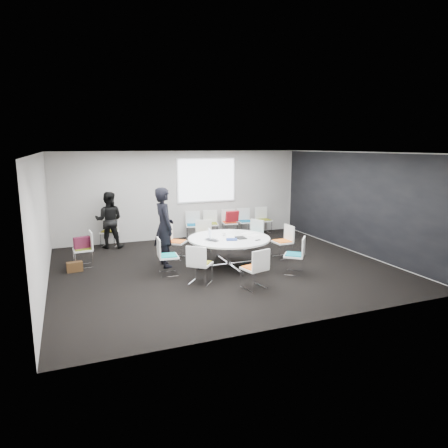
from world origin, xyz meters
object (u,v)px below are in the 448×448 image
object	(u,v)px
chair_ring_b	(253,241)
chair_ring_f	(200,272)
chair_ring_e	(168,263)
chair_ring_c	(204,242)
chair_ring_g	(255,276)
conference_table	(229,246)
chair_ring_d	(176,248)
chair_back_b	(211,229)
laptop	(213,240)
chair_ring_a	(283,248)
chair_person_back	(110,237)
person_back	(109,220)
brown_bag	(75,267)
chair_back_a	(193,231)
person_main	(164,227)
maroon_bag	(82,242)
cup	(224,234)
chair_back_e	(263,225)
chair_ring_h	(294,262)
chair_back_d	(245,227)
chair_spare_left	(84,256)

from	to	relation	value
chair_ring_b	chair_ring_f	distance (m)	3.10
chair_ring_e	chair_ring_c	bearing A→B (deg)	143.28
chair_ring_g	conference_table	bearing A→B (deg)	72.35
chair_ring_d	chair_back_b	size ratio (longest dim) A/B	1.00
chair_ring_f	laptop	size ratio (longest dim) A/B	2.46
chair_ring_a	chair_person_back	world-z (taller)	same
chair_ring_c	person_back	bearing A→B (deg)	-13.77
chair_ring_g	chair_back_b	distance (m)	4.91
brown_bag	chair_back_a	bearing A→B (deg)	31.33
chair_back_b	person_back	distance (m)	3.26
chair_person_back	person_main	bearing A→B (deg)	136.36
chair_ring_d	chair_person_back	xyz separation A→B (m)	(-1.51, 2.00, 0.00)
chair_ring_f	laptop	distance (m)	1.16
chair_ring_a	maroon_bag	world-z (taller)	chair_ring_a
chair_person_back	cup	xyz separation A→B (m)	(2.52, -2.92, 0.50)
chair_ring_f	laptop	bearing A→B (deg)	94.72
chair_back_e	laptop	world-z (taller)	chair_back_e
chair_ring_e	chair_person_back	xyz separation A→B (m)	(-0.97, 3.27, 0.00)
chair_ring_a	brown_bag	bearing A→B (deg)	78.91
chair_back_e	maroon_bag	size ratio (longest dim) A/B	2.20
cup	chair_ring_c	bearing A→B (deg)	94.45
maroon_bag	conference_table	bearing A→B (deg)	-20.67
chair_back_e	chair_person_back	distance (m)	5.11
conference_table	chair_ring_h	bearing A→B (deg)	-42.99
chair_back_a	conference_table	bearing A→B (deg)	101.22
maroon_bag	chair_back_d	bearing A→B (deg)	19.30
chair_ring_e	chair_back_b	world-z (taller)	same
chair_back_d	chair_ring_d	bearing A→B (deg)	38.39
chair_spare_left	chair_ring_c	bearing A→B (deg)	-89.93
person_main	person_back	world-z (taller)	person_main
person_main	chair_back_e	bearing A→B (deg)	-62.71
chair_ring_e	laptop	world-z (taller)	chair_ring_e
chair_ring_e	cup	size ratio (longest dim) A/B	9.78
chair_ring_a	chair_back_d	bearing A→B (deg)	-7.34
chair_ring_g	cup	world-z (taller)	chair_ring_g
chair_back_a	maroon_bag	distance (m)	3.93
chair_ring_d	chair_back_b	bearing A→B (deg)	176.67
chair_person_back	chair_ring_c	bearing A→B (deg)	169.73
cup	maroon_bag	bearing A→B (deg)	162.77
chair_ring_d	person_back	size ratio (longest dim) A/B	0.53
chair_person_back	laptop	distance (m)	3.91
chair_back_e	person_back	xyz separation A→B (m)	(-5.12, -0.13, 0.55)
chair_back_e	brown_bag	world-z (taller)	chair_back_e
chair_back_b	brown_bag	bearing A→B (deg)	41.51
chair_ring_a	chair_ring_f	distance (m)	2.91
chair_ring_d	chair_back_b	xyz separation A→B (m)	(1.69, 2.00, 0.00)
chair_ring_f	chair_ring_d	bearing A→B (deg)	129.67
chair_ring_d	maroon_bag	world-z (taller)	chair_ring_d
chair_ring_c	chair_ring_d	distance (m)	0.99
chair_ring_h	person_back	world-z (taller)	person_back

